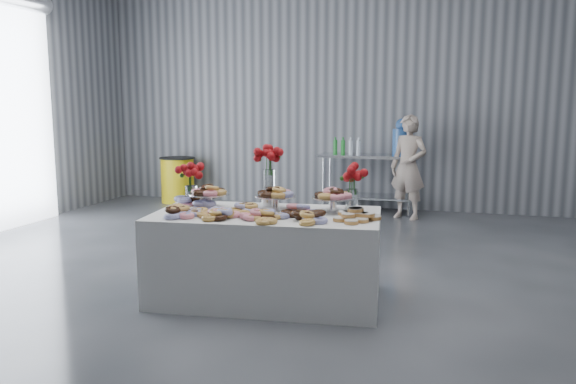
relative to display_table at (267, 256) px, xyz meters
name	(u,v)px	position (x,y,z in m)	size (l,w,h in m)	color
ground	(240,292)	(-0.28, 0.10, -0.38)	(9.00, 9.00, 0.00)	#35373C
display_table	(267,256)	(0.00, 0.00, 0.00)	(1.90, 1.00, 0.75)	silver
prep_table	(368,173)	(0.25, 4.20, 0.24)	(1.50, 0.60, 0.90)	silver
donut_mounds	(264,209)	(0.00, -0.05, 0.42)	(1.80, 0.80, 0.09)	#E1B152
cake_stand_left	(209,192)	(-0.56, 0.09, 0.52)	(0.36, 0.36, 0.17)	silver
cake_stand_mid	(275,194)	(0.03, 0.15, 0.52)	(0.36, 0.36, 0.17)	silver
cake_stand_right	(333,196)	(0.53, 0.21, 0.52)	(0.36, 0.36, 0.17)	silver
danish_pile	(354,213)	(0.76, -0.07, 0.43)	(0.48, 0.48, 0.11)	silver
bouquet_left	(191,173)	(-0.77, 0.17, 0.67)	(0.26, 0.26, 0.42)	white
bouquet_right	(352,176)	(0.66, 0.38, 0.67)	(0.26, 0.26, 0.42)	white
bouquet_center	(269,164)	(-0.09, 0.34, 0.75)	(0.26, 0.26, 0.57)	silver
water_jug	(402,139)	(0.75, 4.20, 0.77)	(0.28, 0.28, 0.55)	#3C77CE
drink_bottles	(347,146)	(-0.07, 4.10, 0.66)	(0.54, 0.08, 0.27)	#268C33
person	(408,167)	(0.88, 3.87, 0.38)	(0.55, 0.36, 1.52)	#CC8C93
trash_barrel	(178,180)	(-3.01, 4.20, 0.01)	(0.60, 0.60, 0.77)	yellow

